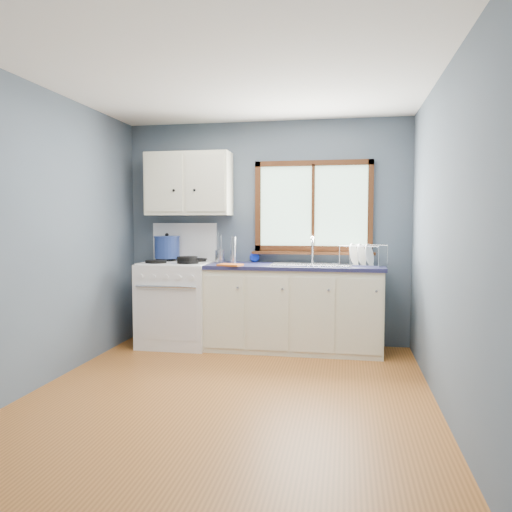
% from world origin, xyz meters
% --- Properties ---
extents(floor, '(3.20, 3.60, 0.02)m').
position_xyz_m(floor, '(0.00, 0.00, -0.01)').
color(floor, '#A56028').
rests_on(floor, ground).
extents(ceiling, '(3.20, 3.60, 0.02)m').
position_xyz_m(ceiling, '(0.00, 0.00, 2.51)').
color(ceiling, white).
rests_on(ceiling, wall_back).
extents(wall_back, '(3.20, 0.02, 2.50)m').
position_xyz_m(wall_back, '(0.00, 1.81, 1.25)').
color(wall_back, '#4F5C6A').
rests_on(wall_back, ground).
extents(wall_front, '(3.20, 0.02, 2.50)m').
position_xyz_m(wall_front, '(0.00, -1.81, 1.25)').
color(wall_front, '#4F5C6A').
rests_on(wall_front, ground).
extents(wall_left, '(0.02, 3.60, 2.50)m').
position_xyz_m(wall_left, '(-1.61, 0.00, 1.25)').
color(wall_left, '#4F5C6A').
rests_on(wall_left, ground).
extents(wall_right, '(0.02, 3.60, 2.50)m').
position_xyz_m(wall_right, '(1.61, 0.00, 1.25)').
color(wall_right, '#4F5C6A').
rests_on(wall_right, ground).
extents(gas_range, '(0.76, 0.69, 1.36)m').
position_xyz_m(gas_range, '(-0.95, 1.47, 0.49)').
color(gas_range, white).
rests_on(gas_range, floor).
extents(base_cabinets, '(1.85, 0.60, 0.88)m').
position_xyz_m(base_cabinets, '(0.36, 1.49, 0.41)').
color(base_cabinets, '#EBE6C2').
rests_on(base_cabinets, floor).
extents(countertop, '(1.89, 0.64, 0.04)m').
position_xyz_m(countertop, '(0.36, 1.49, 0.90)').
color(countertop, '#1A1A3C').
rests_on(countertop, base_cabinets).
extents(sink, '(0.84, 0.46, 0.44)m').
position_xyz_m(sink, '(0.54, 1.49, 0.86)').
color(sink, silver).
rests_on(sink, countertop).
extents(window, '(1.36, 0.10, 1.03)m').
position_xyz_m(window, '(0.54, 1.77, 1.48)').
color(window, '#9EC6A8').
rests_on(window, wall_back).
extents(upper_cabinets, '(0.95, 0.35, 0.70)m').
position_xyz_m(upper_cabinets, '(-0.85, 1.63, 1.80)').
color(upper_cabinets, '#EBE6C2').
rests_on(upper_cabinets, wall_back).
extents(skillet, '(0.34, 0.23, 0.04)m').
position_xyz_m(skillet, '(-0.77, 1.32, 0.98)').
color(skillet, black).
rests_on(skillet, gas_range).
extents(stockpot, '(0.38, 0.38, 0.29)m').
position_xyz_m(stockpot, '(-1.12, 1.63, 1.09)').
color(stockpot, navy).
rests_on(stockpot, gas_range).
extents(utensil_crock, '(0.15, 0.15, 0.35)m').
position_xyz_m(utensil_crock, '(-0.49, 1.63, 0.99)').
color(utensil_crock, silver).
rests_on(utensil_crock, countertop).
extents(thermos, '(0.07, 0.07, 0.29)m').
position_xyz_m(thermos, '(-0.33, 1.59, 1.07)').
color(thermos, silver).
rests_on(thermos, countertop).
extents(soap_bottle, '(0.13, 0.13, 0.28)m').
position_xyz_m(soap_bottle, '(-0.11, 1.73, 1.06)').
color(soap_bottle, '#0B25BC').
rests_on(soap_bottle, countertop).
extents(dish_towel, '(0.27, 0.22, 0.02)m').
position_xyz_m(dish_towel, '(-0.29, 1.25, 0.93)').
color(dish_towel, '#D75F1B').
rests_on(dish_towel, countertop).
extents(dish_rack, '(0.53, 0.47, 0.23)m').
position_xyz_m(dish_rack, '(1.07, 1.54, 0.98)').
color(dish_rack, silver).
rests_on(dish_rack, countertop).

